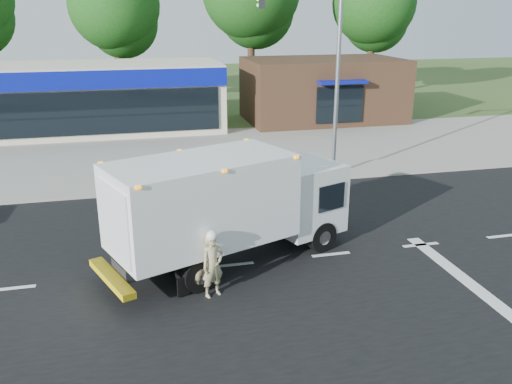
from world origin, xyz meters
TOP-DOWN VIEW (x-y plane):
  - ground at (0.00, 0.00)m, footprint 120.00×120.00m
  - road_asphalt at (0.00, 0.00)m, footprint 60.00×14.00m
  - sidewalk at (0.00, 8.20)m, footprint 60.00×2.40m
  - parking_apron at (0.00, 14.00)m, footprint 60.00×9.00m
  - lane_markings at (1.35, -1.35)m, footprint 55.20×7.00m
  - ems_box_truck at (-3.12, 0.21)m, footprint 7.71×4.80m
  - emergency_worker at (-3.84, -1.58)m, footprint 0.74×0.63m
  - retail_strip_mall at (-9.00, 19.93)m, footprint 18.00×6.20m
  - brown_storefront at (7.00, 19.98)m, footprint 10.00×6.70m
  - traffic_signal_pole at (2.35, 7.60)m, footprint 3.51×0.25m
  - background_trees at (-0.85, 28.16)m, footprint 36.77×7.39m

SIDE VIEW (x-z plane):
  - ground at x=0.00m, z-range 0.00..0.00m
  - road_asphalt at x=0.00m, z-range -0.01..0.01m
  - parking_apron at x=0.00m, z-range 0.00..0.02m
  - lane_markings at x=1.35m, z-range 0.01..0.02m
  - sidewalk at x=0.00m, z-range 0.00..0.12m
  - emergency_worker at x=-3.84m, z-range -0.02..1.80m
  - ems_box_truck at x=-3.12m, z-range 0.25..3.53m
  - brown_storefront at x=7.00m, z-range 0.00..4.00m
  - retail_strip_mall at x=-9.00m, z-range 0.01..4.01m
  - traffic_signal_pole at x=2.35m, z-range 0.92..8.92m
  - background_trees at x=-0.85m, z-range 1.33..13.43m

